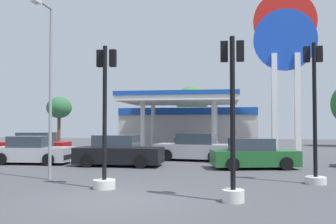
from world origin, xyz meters
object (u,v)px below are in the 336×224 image
(traffic_signal_3, at_px, (105,137))
(car_3, at_px, (194,148))
(tree_1, at_px, (192,100))
(corner_streetlamp, at_px, (48,74))
(tree_0, at_px, (59,108))
(car_2, at_px, (254,155))
(station_pole_sign, at_px, (285,48))
(car_1, at_px, (119,152))
(traffic_signal_0, at_px, (315,128))
(traffic_signal_2, at_px, (233,134))
(car_5, at_px, (35,146))
(car_0, at_px, (32,151))

(traffic_signal_3, bearing_deg, car_3, 77.91)
(tree_1, bearing_deg, car_3, -84.40)
(tree_1, distance_m, corner_streetlamp, 26.94)
(car_3, relative_size, corner_streetlamp, 0.70)
(tree_0, bearing_deg, car_2, -46.93)
(station_pole_sign, xyz_separation_m, car_3, (-6.30, -7.07, -7.13))
(car_1, xyz_separation_m, corner_streetlamp, (-1.29, -5.08, 3.33))
(car_3, relative_size, tree_0, 0.89)
(car_1, distance_m, tree_1, 22.12)
(traffic_signal_0, relative_size, traffic_signal_2, 1.11)
(traffic_signal_2, height_order, tree_0, tree_0)
(car_5, xyz_separation_m, traffic_signal_2, (12.61, -12.33, 1.12))
(car_1, bearing_deg, station_pole_sign, 46.86)
(car_3, height_order, car_5, car_3)
(car_1, relative_size, tree_1, 0.70)
(car_0, relative_size, traffic_signal_0, 0.83)
(traffic_signal_3, relative_size, tree_1, 0.75)
(car_5, height_order, traffic_signal_3, traffic_signal_3)
(station_pole_sign, distance_m, traffic_signal_3, 19.92)
(car_0, xyz_separation_m, car_1, (4.89, -0.30, 0.04))
(car_3, bearing_deg, car_2, -48.12)
(car_5, xyz_separation_m, corner_streetlamp, (5.74, -9.51, 3.32))
(station_pole_sign, height_order, traffic_signal_0, station_pole_sign)
(car_3, relative_size, car_5, 1.03)
(car_0, xyz_separation_m, car_3, (8.45, 3.15, 0.05))
(station_pole_sign, bearing_deg, car_2, -106.63)
(car_5, distance_m, traffic_signal_2, 17.67)
(car_2, relative_size, traffic_signal_0, 0.85)
(car_5, height_order, traffic_signal_2, traffic_signal_2)
(car_5, xyz_separation_m, traffic_signal_0, (15.57, -8.76, 1.25))
(car_5, distance_m, tree_1, 19.78)
(station_pole_sign, xyz_separation_m, traffic_signal_2, (-4.28, -18.42, -6.02))
(traffic_signal_3, bearing_deg, tree_1, 89.32)
(car_2, relative_size, tree_0, 0.82)
(traffic_signal_0, height_order, traffic_signal_3, traffic_signal_0)
(car_5, bearing_deg, traffic_signal_0, -29.38)
(tree_1, bearing_deg, car_0, -107.32)
(station_pole_sign, relative_size, car_0, 2.92)
(station_pole_sign, relative_size, car_1, 2.80)
(car_2, relative_size, car_5, 0.95)
(corner_streetlamp, bearing_deg, tree_0, 114.59)
(station_pole_sign, height_order, traffic_signal_3, station_pole_sign)
(traffic_signal_2, bearing_deg, station_pole_sign, 76.92)
(tree_1, xyz_separation_m, corner_streetlamp, (-3.06, -26.76, -0.67))
(car_1, height_order, tree_0, tree_0)
(tree_1, bearing_deg, car_1, -94.68)
(station_pole_sign, relative_size, traffic_signal_2, 2.71)
(car_2, distance_m, tree_1, 22.65)
(car_5, relative_size, traffic_signal_2, 1.00)
(station_pole_sign, distance_m, car_2, 13.17)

